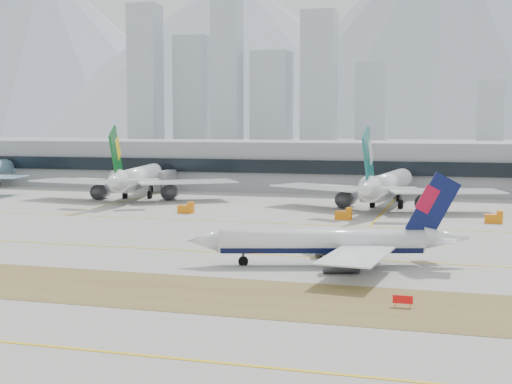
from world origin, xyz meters
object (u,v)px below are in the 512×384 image
(taxiing_airliner, at_px, (332,242))
(widebody_eva, at_px, (136,179))
(widebody_cathay, at_px, (386,186))
(terminal, at_px, (316,165))

(taxiing_airliner, height_order, widebody_eva, widebody_eva)
(taxiing_airliner, relative_size, widebody_eva, 0.71)
(widebody_eva, height_order, widebody_cathay, widebody_eva)
(terminal, bearing_deg, widebody_cathay, -62.14)
(taxiing_airliner, height_order, widebody_cathay, widebody_cathay)
(widebody_cathay, height_order, terminal, widebody_cathay)
(widebody_eva, xyz_separation_m, terminal, (40.51, 47.73, 2.09))
(widebody_cathay, xyz_separation_m, terminal, (-27.43, 51.90, 2.15))
(taxiing_airliner, relative_size, terminal, 0.14)
(widebody_eva, xyz_separation_m, widebody_cathay, (67.94, -4.16, -0.05))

